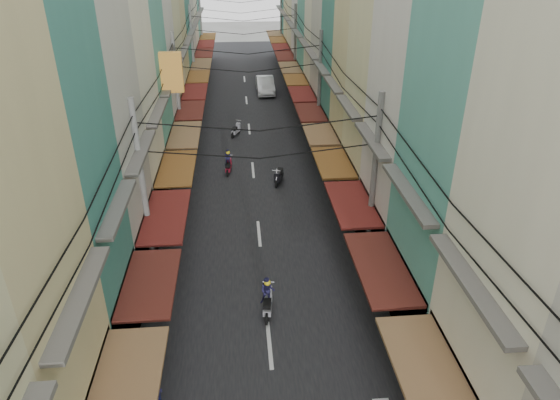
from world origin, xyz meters
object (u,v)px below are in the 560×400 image
white_car (265,93)px  bicycle (420,341)px  traffic_sign (403,243)px  market_umbrella (523,382)px

white_car → bicycle: (3.78, -34.71, 0.00)m
traffic_sign → bicycle: bearing=-91.8°
white_car → market_umbrella: market_umbrella is taller
market_umbrella → traffic_sign: (-1.39, 7.23, 0.30)m
bicycle → market_umbrella: 4.67m
market_umbrella → traffic_sign: size_ratio=0.73×
bicycle → traffic_sign: 4.02m
market_umbrella → traffic_sign: 7.37m
traffic_sign → market_umbrella: bearing=-79.2°
white_car → bicycle: white_car is taller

